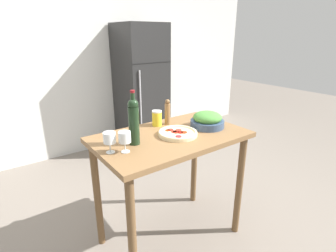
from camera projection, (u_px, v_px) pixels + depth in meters
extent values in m
plane|color=slate|center=(170.00, 236.00, 2.27)|extent=(14.00, 14.00, 0.00)
cube|color=silver|center=(73.00, 62.00, 3.53)|extent=(6.40, 0.06, 2.60)
cube|color=black|center=(141.00, 89.00, 3.83)|extent=(0.60, 0.65, 1.80)
cube|color=black|center=(153.00, 63.00, 3.45)|extent=(0.59, 0.01, 0.01)
cylinder|color=#B2B2B7|center=(141.00, 101.00, 3.48)|extent=(0.02, 0.02, 0.81)
cube|color=brown|center=(171.00, 137.00, 1.97)|extent=(1.13, 0.69, 0.04)
cylinder|color=brown|center=(132.00, 239.00, 1.63)|extent=(0.06, 0.06, 0.90)
cylinder|color=brown|center=(239.00, 186.00, 2.19)|extent=(0.06, 0.06, 0.90)
cylinder|color=brown|center=(97.00, 196.00, 2.06)|extent=(0.06, 0.06, 0.90)
cylinder|color=brown|center=(194.00, 161.00, 2.62)|extent=(0.06, 0.06, 0.90)
cylinder|color=black|center=(134.00, 126.00, 1.76)|extent=(0.07, 0.07, 0.26)
sphere|color=black|center=(133.00, 104.00, 1.71)|extent=(0.07, 0.07, 0.07)
cylinder|color=black|center=(133.00, 99.00, 1.70)|extent=(0.03, 0.03, 0.08)
cylinder|color=maroon|center=(132.00, 91.00, 1.68)|extent=(0.03, 0.03, 0.02)
cylinder|color=silver|center=(125.00, 152.00, 1.68)|extent=(0.06, 0.06, 0.00)
cylinder|color=silver|center=(125.00, 147.00, 1.67)|extent=(0.01, 0.01, 0.06)
cylinder|color=white|center=(125.00, 137.00, 1.64)|extent=(0.08, 0.08, 0.07)
cylinder|color=maroon|center=(125.00, 141.00, 1.65)|extent=(0.07, 0.07, 0.02)
cylinder|color=silver|center=(111.00, 152.00, 1.67)|extent=(0.06, 0.06, 0.00)
cylinder|color=silver|center=(110.00, 147.00, 1.66)|extent=(0.01, 0.01, 0.06)
cylinder|color=white|center=(109.00, 138.00, 1.63)|extent=(0.08, 0.08, 0.07)
cylinder|color=maroon|center=(110.00, 141.00, 1.64)|extent=(0.07, 0.07, 0.02)
cylinder|color=olive|center=(168.00, 114.00, 2.17)|extent=(0.05, 0.05, 0.18)
sphere|color=brown|center=(168.00, 102.00, 2.13)|extent=(0.04, 0.04, 0.04)
cylinder|color=#384C6B|center=(207.00, 124.00, 2.12)|extent=(0.27, 0.27, 0.06)
ellipsoid|color=#478438|center=(207.00, 117.00, 2.10)|extent=(0.23, 0.23, 0.10)
cylinder|color=beige|center=(178.00, 134.00, 1.95)|extent=(0.29, 0.29, 0.02)
torus|color=beige|center=(178.00, 132.00, 1.95)|extent=(0.29, 0.29, 0.02)
cylinder|color=#B72E11|center=(184.00, 132.00, 1.94)|extent=(0.05, 0.05, 0.01)
cylinder|color=#BA140C|center=(180.00, 132.00, 1.94)|extent=(0.04, 0.04, 0.01)
cylinder|color=#AB2820|center=(170.00, 130.00, 1.99)|extent=(0.05, 0.05, 0.01)
cylinder|color=#AD2B1D|center=(174.00, 132.00, 1.96)|extent=(0.04, 0.04, 0.01)
cylinder|color=red|center=(176.00, 132.00, 1.95)|extent=(0.05, 0.05, 0.01)
cylinder|color=#B5320D|center=(168.00, 130.00, 1.99)|extent=(0.04, 0.04, 0.01)
cylinder|color=red|center=(179.00, 136.00, 1.87)|extent=(0.04, 0.04, 0.01)
cylinder|color=#AC2F23|center=(179.00, 130.00, 1.99)|extent=(0.05, 0.05, 0.01)
cylinder|color=yellow|center=(157.00, 119.00, 2.14)|extent=(0.08, 0.08, 0.12)
cylinder|color=white|center=(157.00, 111.00, 2.12)|extent=(0.08, 0.08, 0.01)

